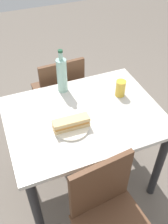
# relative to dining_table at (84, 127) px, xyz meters

# --- Properties ---
(ground_plane) EXTENTS (8.00, 8.00, 0.00)m
(ground_plane) POSITION_rel_dining_table_xyz_m (0.00, 0.00, -0.63)
(ground_plane) COLOR #6B6056
(dining_table) EXTENTS (1.05, 0.79, 0.76)m
(dining_table) POSITION_rel_dining_table_xyz_m (0.00, 0.00, 0.00)
(dining_table) COLOR beige
(dining_table) RESTS_ON ground
(chair_far) EXTENTS (0.41, 0.41, 0.87)m
(chair_far) POSITION_rel_dining_table_xyz_m (0.00, 0.59, -0.12)
(chair_far) COLOR brown
(chair_far) RESTS_ON ground
(chair_near) EXTENTS (0.44, 0.44, 0.87)m
(chair_near) POSITION_rel_dining_table_xyz_m (-0.09, -0.59, -0.12)
(chair_near) COLOR brown
(chair_near) RESTS_ON ground
(plate_near) EXTENTS (0.22, 0.22, 0.01)m
(plate_near) POSITION_rel_dining_table_xyz_m (-0.12, -0.09, 0.14)
(plate_near) COLOR silver
(plate_near) RESTS_ON dining_table
(baguette_sandwich_near) EXTENTS (0.23, 0.08, 0.07)m
(baguette_sandwich_near) POSITION_rel_dining_table_xyz_m (-0.12, -0.09, 0.18)
(baguette_sandwich_near) COLOR #DBB77A
(baguette_sandwich_near) RESTS_ON plate_near
(knife_near) EXTENTS (0.18, 0.05, 0.01)m
(knife_near) POSITION_rel_dining_table_xyz_m (-0.13, -0.04, 0.15)
(knife_near) COLOR silver
(knife_near) RESTS_ON plate_near
(water_bottle) EXTENTS (0.07, 0.07, 0.33)m
(water_bottle) POSITION_rel_dining_table_xyz_m (-0.05, 0.30, 0.27)
(water_bottle) COLOR #99C6B7
(water_bottle) RESTS_ON dining_table
(beer_glass) EXTENTS (0.07, 0.07, 0.12)m
(beer_glass) POSITION_rel_dining_table_xyz_m (0.32, 0.09, 0.19)
(beer_glass) COLOR gold
(beer_glass) RESTS_ON dining_table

